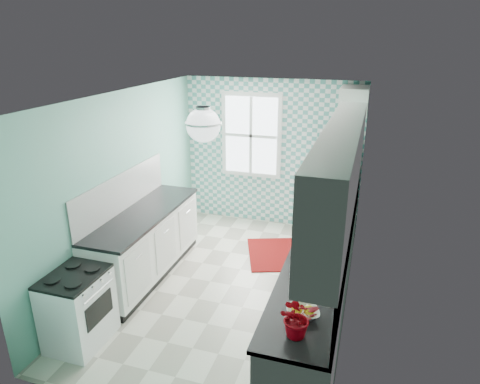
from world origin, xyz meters
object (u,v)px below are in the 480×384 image
(ceiling_light, at_px, (203,125))
(sink, at_px, (331,217))
(fridge, at_px, (333,197))
(fruit_bowl, at_px, (303,313))
(stove, at_px, (78,308))
(microwave, at_px, (337,142))
(potted_plant, at_px, (298,317))

(ceiling_light, relative_size, sink, 0.62)
(fridge, relative_size, fruit_bowl, 5.47)
(fruit_bowl, bearing_deg, ceiling_light, 144.51)
(fridge, xyz_separation_m, fruit_bowl, (0.09, -3.47, 0.24))
(stove, bearing_deg, fruit_bowl, -4.98)
(sink, xyz_separation_m, microwave, (-0.09, 1.27, 0.69))
(potted_plant, bearing_deg, stove, 171.08)
(ceiling_light, distance_m, fridge, 3.25)
(potted_plant, bearing_deg, fruit_bowl, 90.00)
(fruit_bowl, height_order, microwave, microwave)
(stove, xyz_separation_m, sink, (2.40, 2.08, 0.50))
(fruit_bowl, height_order, potted_plant, potted_plant)
(sink, bearing_deg, stove, -135.52)
(potted_plant, bearing_deg, fridge, 91.39)
(sink, relative_size, microwave, 1.06)
(ceiling_light, xyz_separation_m, microwave, (1.11, 2.62, -0.70))
(microwave, bearing_deg, fridge, 52.06)
(stove, distance_m, fruit_bowl, 2.46)
(sink, distance_m, potted_plant, 2.46)
(fruit_bowl, relative_size, microwave, 0.51)
(stove, distance_m, potted_plant, 2.52)
(potted_plant, distance_m, microwave, 3.76)
(potted_plant, height_order, microwave, microwave)
(ceiling_light, xyz_separation_m, fruit_bowl, (1.20, -0.86, -1.35))
(fridge, xyz_separation_m, potted_plant, (0.09, -3.73, 0.37))
(fridge, distance_m, fruit_bowl, 3.48)
(sink, xyz_separation_m, potted_plant, (-0.00, -2.45, 0.18))
(fridge, distance_m, sink, 1.29)
(ceiling_light, distance_m, potted_plant, 2.04)
(stove, height_order, sink, sink)
(fridge, xyz_separation_m, stove, (-2.31, -3.35, -0.31))
(fridge, relative_size, sink, 2.62)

